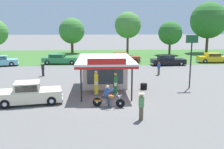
{
  "coord_description": "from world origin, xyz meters",
  "views": [
    {
      "loc": [
        -0.9,
        -18.19,
        5.66
      ],
      "look_at": [
        0.43,
        3.78,
        1.4
      ],
      "focal_mm": 40.42,
      "sensor_mm": 36.0,
      "label": 1
    }
  ],
  "objects_px": {
    "motorcycle_with_rider": "(108,98)",
    "spare_tire_stack": "(144,86)",
    "gas_pump_offside": "(115,85)",
    "parked_car_back_row_far_right": "(213,58)",
    "gas_pump_nearside": "(96,84)",
    "roadside_pole_sign": "(191,52)",
    "parked_car_back_row_left": "(60,59)",
    "bystander_admiring_sedan": "(43,69)",
    "parked_car_back_row_far_left": "(123,58)",
    "bystander_strolling_foreground": "(141,106)",
    "featured_classic_sedan": "(29,94)",
    "parked_car_back_row_right": "(168,61)",
    "bystander_standing_back_lot": "(159,68)"
  },
  "relations": [
    {
      "from": "parked_car_back_row_right",
      "to": "bystander_standing_back_lot",
      "type": "relative_size",
      "value": 3.39
    },
    {
      "from": "featured_classic_sedan",
      "to": "bystander_standing_back_lot",
      "type": "xyz_separation_m",
      "value": [
        12.26,
        10.31,
        0.09
      ]
    },
    {
      "from": "motorcycle_with_rider",
      "to": "parked_car_back_row_far_right",
      "type": "xyz_separation_m",
      "value": [
        17.45,
        21.13,
        0.04
      ]
    },
    {
      "from": "gas_pump_offside",
      "to": "spare_tire_stack",
      "type": "height_order",
      "value": "gas_pump_offside"
    },
    {
      "from": "gas_pump_nearside",
      "to": "bystander_admiring_sedan",
      "type": "relative_size",
      "value": 1.38
    },
    {
      "from": "gas_pump_nearside",
      "to": "gas_pump_offside",
      "type": "distance_m",
      "value": 1.59
    },
    {
      "from": "parked_car_back_row_far_left",
      "to": "bystander_admiring_sedan",
      "type": "height_order",
      "value": "parked_car_back_row_far_left"
    },
    {
      "from": "bystander_admiring_sedan",
      "to": "roadside_pole_sign",
      "type": "relative_size",
      "value": 0.31
    },
    {
      "from": "gas_pump_offside",
      "to": "parked_car_back_row_far_left",
      "type": "distance_m",
      "value": 18.67
    },
    {
      "from": "spare_tire_stack",
      "to": "motorcycle_with_rider",
      "type": "bearing_deg",
      "value": -125.41
    },
    {
      "from": "motorcycle_with_rider",
      "to": "featured_classic_sedan",
      "type": "bearing_deg",
      "value": 168.21
    },
    {
      "from": "motorcycle_with_rider",
      "to": "spare_tire_stack",
      "type": "bearing_deg",
      "value": 54.59
    },
    {
      "from": "parked_car_back_row_far_left",
      "to": "parked_car_back_row_far_right",
      "type": "xyz_separation_m",
      "value": [
        14.12,
        -0.57,
        -0.02
      ]
    },
    {
      "from": "featured_classic_sedan",
      "to": "parked_car_back_row_far_right",
      "type": "bearing_deg",
      "value": 40.59
    },
    {
      "from": "motorcycle_with_rider",
      "to": "parked_car_back_row_far_left",
      "type": "distance_m",
      "value": 21.95
    },
    {
      "from": "featured_classic_sedan",
      "to": "spare_tire_stack",
      "type": "xyz_separation_m",
      "value": [
        9.25,
        3.65,
        -0.45
      ]
    },
    {
      "from": "motorcycle_with_rider",
      "to": "parked_car_back_row_far_left",
      "type": "bearing_deg",
      "value": 81.27
    },
    {
      "from": "gas_pump_nearside",
      "to": "gas_pump_offside",
      "type": "relative_size",
      "value": 1.12
    },
    {
      "from": "featured_classic_sedan",
      "to": "spare_tire_stack",
      "type": "distance_m",
      "value": 9.95
    },
    {
      "from": "bystander_admiring_sedan",
      "to": "spare_tire_stack",
      "type": "xyz_separation_m",
      "value": [
        10.37,
        -6.76,
        -0.54
      ]
    },
    {
      "from": "motorcycle_with_rider",
      "to": "spare_tire_stack",
      "type": "relative_size",
      "value": 3.8
    },
    {
      "from": "gas_pump_nearside",
      "to": "parked_car_back_row_right",
      "type": "xyz_separation_m",
      "value": [
        10.42,
        15.67,
        -0.29
      ]
    },
    {
      "from": "parked_car_back_row_far_right",
      "to": "bystander_standing_back_lot",
      "type": "relative_size",
      "value": 3.29
    },
    {
      "from": "featured_classic_sedan",
      "to": "parked_car_back_row_right",
      "type": "relative_size",
      "value": 0.98
    },
    {
      "from": "gas_pump_nearside",
      "to": "roadside_pole_sign",
      "type": "relative_size",
      "value": 0.43
    },
    {
      "from": "parked_car_back_row_right",
      "to": "parked_car_back_row_left",
      "type": "distance_m",
      "value": 16.04
    },
    {
      "from": "parked_car_back_row_left",
      "to": "spare_tire_stack",
      "type": "relative_size",
      "value": 9.44
    },
    {
      "from": "gas_pump_offside",
      "to": "parked_car_back_row_right",
      "type": "distance_m",
      "value": 17.99
    },
    {
      "from": "featured_classic_sedan",
      "to": "parked_car_back_row_left",
      "type": "bearing_deg",
      "value": 91.45
    },
    {
      "from": "gas_pump_offside",
      "to": "parked_car_back_row_right",
      "type": "relative_size",
      "value": 0.36
    },
    {
      "from": "featured_classic_sedan",
      "to": "parked_car_back_row_far_left",
      "type": "distance_m",
      "value": 22.43
    },
    {
      "from": "featured_classic_sedan",
      "to": "spare_tire_stack",
      "type": "height_order",
      "value": "featured_classic_sedan"
    },
    {
      "from": "gas_pump_nearside",
      "to": "parked_car_back_row_far_left",
      "type": "distance_m",
      "value": 18.96
    },
    {
      "from": "gas_pump_offside",
      "to": "parked_car_back_row_right",
      "type": "xyz_separation_m",
      "value": [
        8.83,
        15.67,
        -0.18
      ]
    },
    {
      "from": "featured_classic_sedan",
      "to": "bystander_admiring_sedan",
      "type": "relative_size",
      "value": 3.33
    },
    {
      "from": "motorcycle_with_rider",
      "to": "parked_car_back_row_right",
      "type": "xyz_separation_m",
      "value": [
        9.58,
        18.88,
        0.02
      ]
    },
    {
      "from": "gas_pump_offside",
      "to": "bystander_strolling_foreground",
      "type": "bearing_deg",
      "value": -78.86
    },
    {
      "from": "parked_car_back_row_far_left",
      "to": "parked_car_back_row_left",
      "type": "relative_size",
      "value": 0.92
    },
    {
      "from": "parked_car_back_row_far_left",
      "to": "bystander_standing_back_lot",
      "type": "xyz_separation_m",
      "value": [
        3.13,
        -10.17,
        0.09
      ]
    },
    {
      "from": "roadside_pole_sign",
      "to": "spare_tire_stack",
      "type": "xyz_separation_m",
      "value": [
        -4.29,
        -0.21,
        -3.04
      ]
    },
    {
      "from": "roadside_pole_sign",
      "to": "motorcycle_with_rider",
      "type": "bearing_deg",
      "value": -146.82
    },
    {
      "from": "motorcycle_with_rider",
      "to": "parked_car_back_row_far_left",
      "type": "relative_size",
      "value": 0.44
    },
    {
      "from": "gas_pump_offside",
      "to": "parked_car_back_row_far_right",
      "type": "distance_m",
      "value": 24.5
    },
    {
      "from": "spare_tire_stack",
      "to": "bystander_strolling_foreground",
      "type": "bearing_deg",
      "value": -101.75
    },
    {
      "from": "parked_car_back_row_far_right",
      "to": "parked_car_back_row_right",
      "type": "bearing_deg",
      "value": -164.06
    },
    {
      "from": "bystander_admiring_sedan",
      "to": "featured_classic_sedan",
      "type": "bearing_deg",
      "value": -83.86
    },
    {
      "from": "parked_car_back_row_far_left",
      "to": "roadside_pole_sign",
      "type": "height_order",
      "value": "roadside_pole_sign"
    },
    {
      "from": "gas_pump_offside",
      "to": "bystander_admiring_sedan",
      "type": "relative_size",
      "value": 1.23
    },
    {
      "from": "featured_classic_sedan",
      "to": "roadside_pole_sign",
      "type": "bearing_deg",
      "value": 15.88
    },
    {
      "from": "bystander_strolling_foreground",
      "to": "roadside_pole_sign",
      "type": "height_order",
      "value": "roadside_pole_sign"
    }
  ]
}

